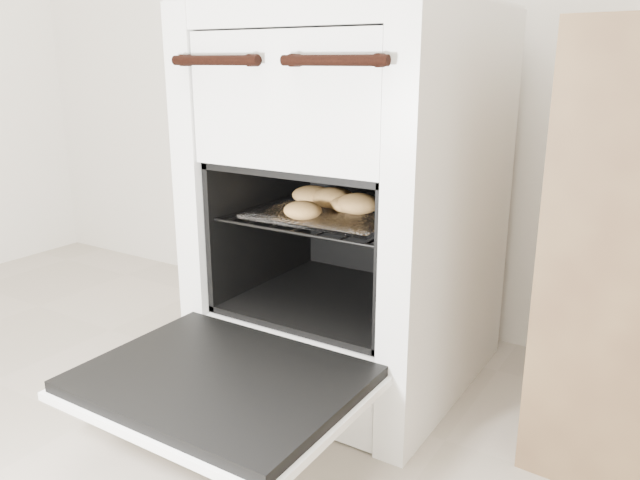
{
  "coord_description": "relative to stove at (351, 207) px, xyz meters",
  "views": [
    {
      "loc": [
        0.7,
        -0.02,
        0.73
      ],
      "look_at": [
        0.02,
        1.06,
        0.37
      ],
      "focal_mm": 35.0,
      "sensor_mm": 36.0,
      "label": 1
    }
  ],
  "objects": [
    {
      "name": "stove",
      "position": [
        0.0,
        0.0,
        0.0
      ],
      "size": [
        0.55,
        0.61,
        0.84
      ],
      "color": "white",
      "rests_on": "ground"
    },
    {
      "name": "oven_door",
      "position": [
        0.0,
        -0.46,
        -0.23
      ],
      "size": [
        0.5,
        0.39,
        0.03
      ],
      "color": "black",
      "rests_on": "stove"
    },
    {
      "name": "oven_rack",
      "position": [
        -0.0,
        -0.06,
        -0.0
      ],
      "size": [
        0.4,
        0.39,
        0.01
      ],
      "color": "black",
      "rests_on": "stove"
    },
    {
      "name": "foil_sheet",
      "position": [
        0.0,
        -0.08,
        0.0
      ],
      "size": [
        0.31,
        0.28,
        0.01
      ],
      "primitive_type": "cube",
      "color": "white",
      "rests_on": "oven_rack"
    },
    {
      "name": "baked_rolls",
      "position": [
        -0.01,
        -0.07,
        0.03
      ],
      "size": [
        0.26,
        0.25,
        0.04
      ],
      "color": "tan",
      "rests_on": "foil_sheet"
    }
  ]
}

